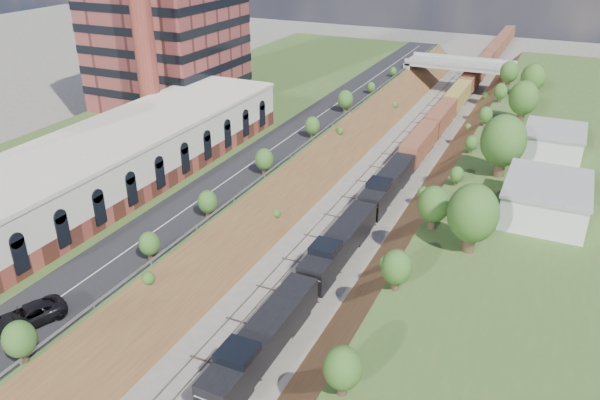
{
  "coord_description": "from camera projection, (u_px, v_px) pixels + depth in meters",
  "views": [
    {
      "loc": [
        23.4,
        -15.6,
        36.59
      ],
      "look_at": [
        -3.35,
        41.83,
        6.0
      ],
      "focal_mm": 35.0,
      "sensor_mm": 36.0,
      "label": 1
    }
  ],
  "objects": [
    {
      "name": "embankment_left",
      "position": [
        305.0,
        180.0,
        90.71
      ],
      "size": [
        10.0,
        180.0,
        10.0
      ],
      "primitive_type": "cube",
      "rotation": [
        0.0,
        0.79,
        0.0
      ],
      "color": "brown",
      "rests_on": "ground"
    },
    {
      "name": "platform_left",
      "position": [
        186.0,
        144.0,
        97.98
      ],
      "size": [
        44.0,
        180.0,
        5.0
      ],
      "primitive_type": "cube",
      "color": "#3A5D26",
      "rests_on": "ground"
    },
    {
      "name": "road",
      "position": [
        278.0,
        145.0,
        90.22
      ],
      "size": [
        8.0,
        180.0,
        0.1
      ],
      "primitive_type": "cube",
      "color": "black",
      "rests_on": "platform_left"
    },
    {
      "name": "tree_left_crest",
      "position": [
        122.0,
        265.0,
        55.3
      ],
      "size": [
        2.45,
        2.45,
        3.55
      ],
      "color": "#473323",
      "rests_on": "platform_left"
    },
    {
      "name": "suv",
      "position": [
        29.0,
        315.0,
        49.98
      ],
      "size": [
        4.87,
        6.71,
        1.7
      ],
      "primitive_type": "imported",
      "rotation": [
        0.0,
        0.0,
        -0.38
      ],
      "color": "black",
      "rests_on": "road"
    },
    {
      "name": "white_building_far",
      "position": [
        553.0,
        142.0,
        86.25
      ],
      "size": [
        8.0,
        10.0,
        3.6
      ],
      "primitive_type": "cube",
      "color": "silver",
      "rests_on": "platform_right"
    },
    {
      "name": "rail_left_track",
      "position": [
        356.0,
        189.0,
        87.47
      ],
      "size": [
        1.58,
        180.0,
        0.18
      ],
      "primitive_type": "cube",
      "color": "gray",
      "rests_on": "ground"
    },
    {
      "name": "embankment_right",
      "position": [
        447.0,
        206.0,
        82.34
      ],
      "size": [
        10.0,
        180.0,
        10.0
      ],
      "primitive_type": "cube",
      "rotation": [
        0.0,
        0.79,
        0.0
      ],
      "color": "brown",
      "rests_on": "ground"
    },
    {
      "name": "tree_right_large",
      "position": [
        473.0,
        214.0,
        59.65
      ],
      "size": [
        5.25,
        5.25,
        7.61
      ],
      "color": "#473323",
      "rests_on": "platform_right"
    },
    {
      "name": "rail_right_track",
      "position": [
        389.0,
        195.0,
        85.5
      ],
      "size": [
        1.58,
        180.0,
        0.18
      ],
      "primitive_type": "cube",
      "color": "gray",
      "rests_on": "ground"
    },
    {
      "name": "guardrail",
      "position": [
        302.0,
        146.0,
        88.28
      ],
      "size": [
        0.1,
        171.0,
        0.7
      ],
      "color": "#99999E",
      "rests_on": "platform_left"
    },
    {
      "name": "overpass",
      "position": [
        459.0,
        70.0,
        135.0
      ],
      "size": [
        24.5,
        8.3,
        7.4
      ],
      "color": "gray",
      "rests_on": "ground"
    },
    {
      "name": "smokestack",
      "position": [
        140.0,
        6.0,
        86.08
      ],
      "size": [
        3.2,
        3.2,
        40.0
      ],
      "primitive_type": "cylinder",
      "color": "brown",
      "rests_on": "platform_left"
    },
    {
      "name": "freight_train",
      "position": [
        457.0,
        97.0,
        123.27
      ],
      "size": [
        2.99,
        184.23,
        4.55
      ],
      "color": "black",
      "rests_on": "ground"
    },
    {
      "name": "commercial_building",
      "position": [
        115.0,
        159.0,
        75.51
      ],
      "size": [
        14.3,
        62.3,
        7.0
      ],
      "color": "brown",
      "rests_on": "platform_left"
    },
    {
      "name": "white_building_near",
      "position": [
        546.0,
        200.0,
        68.01
      ],
      "size": [
        9.0,
        12.0,
        4.0
      ],
      "primitive_type": "cube",
      "color": "silver",
      "rests_on": "platform_right"
    }
  ]
}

